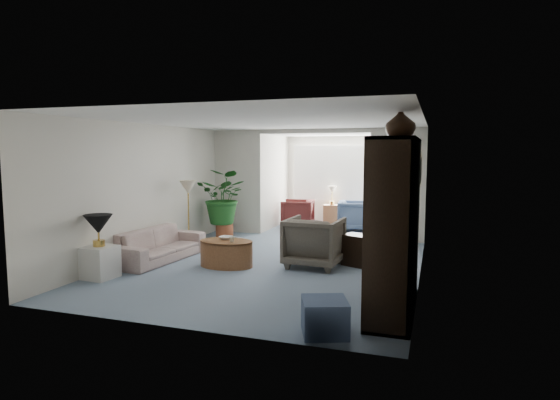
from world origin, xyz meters
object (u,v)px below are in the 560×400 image
(ottoman, at_px, (325,317))
(sunroom_chair_maroon, at_px, (298,213))
(sunroom_table, at_px, (332,215))
(coffee_bowl, at_px, (226,238))
(framed_picture, at_px, (420,170))
(end_table, at_px, (100,262))
(side_table_dark, at_px, (357,250))
(floor_lamp, at_px, (188,187))
(coffee_table, at_px, (226,253))
(entertainment_cabinet, at_px, (395,225))
(table_lamp, at_px, (98,224))
(wingback_chair, at_px, (314,242))
(cabinet_urn, at_px, (401,123))
(plant_pot, at_px, (225,231))
(sofa, at_px, (159,245))
(coffee_cup, at_px, (232,239))
(sunroom_chair_blue, at_px, (355,216))

(ottoman, height_order, sunroom_chair_maroon, sunroom_chair_maroon)
(sunroom_table, bearing_deg, coffee_bowl, -98.93)
(framed_picture, relative_size, sunroom_chair_maroon, 0.62)
(framed_picture, height_order, sunroom_chair_maroon, framed_picture)
(end_table, xyz_separation_m, side_table_dark, (3.71, 2.11, 0.02))
(floor_lamp, xyz_separation_m, coffee_table, (1.45, -1.27, -1.02))
(end_table, bearing_deg, entertainment_cabinet, -0.32)
(table_lamp, height_order, side_table_dark, table_lamp)
(framed_picture, bearing_deg, entertainment_cabinet, -98.92)
(side_table_dark, height_order, sunroom_chair_maroon, sunroom_chair_maroon)
(wingback_chair, relative_size, sunroom_chair_maroon, 1.17)
(floor_lamp, height_order, wingback_chair, floor_lamp)
(end_table, relative_size, wingback_chair, 0.54)
(cabinet_urn, height_order, plant_pot, cabinet_urn)
(coffee_table, distance_m, wingback_chair, 1.54)
(sofa, bearing_deg, end_table, 176.07)
(coffee_bowl, bearing_deg, cabinet_urn, -17.73)
(coffee_cup, relative_size, side_table_dark, 0.18)
(coffee_cup, xyz_separation_m, side_table_dark, (2.00, 0.88, -0.22))
(framed_picture, bearing_deg, sofa, -178.87)
(cabinet_urn, height_order, ottoman, cabinet_urn)
(end_table, bearing_deg, sunroom_table, 70.45)
(coffee_table, bearing_deg, sunroom_chair_maroon, 90.07)
(side_table_dark, xyz_separation_m, cabinet_urn, (0.80, -1.64, 2.08))
(framed_picture, xyz_separation_m, wingback_chair, (-1.73, 0.37, -1.27))
(framed_picture, height_order, coffee_cup, framed_picture)
(coffee_table, height_order, plant_pot, coffee_table)
(coffee_bowl, height_order, sunroom_chair_maroon, sunroom_chair_maroon)
(framed_picture, xyz_separation_m, coffee_bowl, (-3.22, -0.01, -1.22))
(sofa, height_order, wingback_chair, wingback_chair)
(entertainment_cabinet, height_order, sunroom_chair_maroon, entertainment_cabinet)
(wingback_chair, relative_size, side_table_dark, 1.73)
(coffee_table, distance_m, sunroom_chair_maroon, 4.41)
(wingback_chair, distance_m, sunroom_chair_maroon, 4.19)
(coffee_cup, distance_m, sunroom_table, 5.30)
(sofa, height_order, plant_pot, sofa)
(framed_picture, distance_m, sunroom_table, 5.78)
(table_lamp, relative_size, cabinet_urn, 1.08)
(sunroom_chair_blue, bearing_deg, side_table_dark, -177.13)
(coffee_table, xyz_separation_m, side_table_dark, (2.15, 0.78, 0.05))
(coffee_bowl, distance_m, side_table_dark, 2.31)
(side_table_dark, xyz_separation_m, ottoman, (0.16, -3.21, -0.08))
(coffee_bowl, bearing_deg, plant_pot, 115.88)
(coffee_cup, relative_size, entertainment_cabinet, 0.05)
(framed_picture, relative_size, sofa, 0.25)
(sunroom_chair_blue, bearing_deg, wingback_chair, 171.98)
(coffee_bowl, bearing_deg, table_lamp, -136.52)
(ottoman, bearing_deg, wingback_chair, 106.49)
(plant_pot, bearing_deg, end_table, -95.52)
(entertainment_cabinet, relative_size, sunroom_chair_blue, 2.60)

